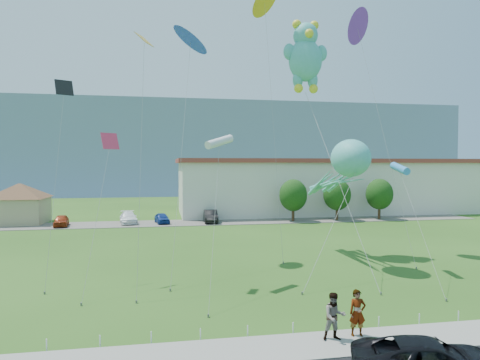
{
  "coord_description": "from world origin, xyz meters",
  "views": [
    {
      "loc": [
        -6.49,
        -18.8,
        7.28
      ],
      "look_at": [
        -1.65,
        8.0,
        6.33
      ],
      "focal_mm": 32.0,
      "sensor_mm": 36.0,
      "label": 1
    }
  ],
  "objects_px": {
    "pavilion": "(20,199)",
    "parked_car_white": "(128,218)",
    "parked_car_blue": "(162,218)",
    "warehouse": "(371,185)",
    "parked_car_red": "(61,221)",
    "pedestrian_left": "(357,313)",
    "octopus_kite": "(343,169)",
    "teddy_bear_kite": "(305,55)",
    "pedestrian_right": "(335,316)",
    "parked_car_black": "(211,216)"
  },
  "relations": [
    {
      "from": "pavilion",
      "to": "parked_car_white",
      "type": "xyz_separation_m",
      "value": [
        13.24,
        -2.31,
        -2.27
      ]
    },
    {
      "from": "parked_car_white",
      "to": "parked_car_blue",
      "type": "bearing_deg",
      "value": -17.83
    },
    {
      "from": "warehouse",
      "to": "parked_car_blue",
      "type": "xyz_separation_m",
      "value": [
        -32.65,
        -9.04,
        -3.44
      ]
    },
    {
      "from": "parked_car_blue",
      "to": "parked_car_white",
      "type": "bearing_deg",
      "value": 159.42
    },
    {
      "from": "parked_car_red",
      "to": "pedestrian_left",
      "type": "bearing_deg",
      "value": -68.97
    },
    {
      "from": "octopus_kite",
      "to": "teddy_bear_kite",
      "type": "height_order",
      "value": "teddy_bear_kite"
    },
    {
      "from": "parked_car_blue",
      "to": "teddy_bear_kite",
      "type": "bearing_deg",
      "value": -69.0
    },
    {
      "from": "pedestrian_right",
      "to": "teddy_bear_kite",
      "type": "bearing_deg",
      "value": 78.9
    },
    {
      "from": "pedestrian_right",
      "to": "teddy_bear_kite",
      "type": "relative_size",
      "value": 0.1
    },
    {
      "from": "pedestrian_left",
      "to": "octopus_kite",
      "type": "xyz_separation_m",
      "value": [
        4.98,
        12.91,
        5.94
      ]
    },
    {
      "from": "parked_car_red",
      "to": "octopus_kite",
      "type": "bearing_deg",
      "value": -51.08
    },
    {
      "from": "octopus_kite",
      "to": "pedestrian_right",
      "type": "bearing_deg",
      "value": -114.9
    },
    {
      "from": "parked_car_blue",
      "to": "parked_car_black",
      "type": "height_order",
      "value": "parked_car_black"
    },
    {
      "from": "parked_car_red",
      "to": "parked_car_black",
      "type": "relative_size",
      "value": 0.83
    },
    {
      "from": "parked_car_red",
      "to": "teddy_bear_kite",
      "type": "height_order",
      "value": "teddy_bear_kite"
    },
    {
      "from": "pedestrian_left",
      "to": "parked_car_black",
      "type": "distance_m",
      "value": 37.0
    },
    {
      "from": "pedestrian_left",
      "to": "teddy_bear_kite",
      "type": "bearing_deg",
      "value": 84.16
    },
    {
      "from": "parked_car_black",
      "to": "octopus_kite",
      "type": "bearing_deg",
      "value": -71.21
    },
    {
      "from": "pedestrian_left",
      "to": "parked_car_black",
      "type": "height_order",
      "value": "pedestrian_left"
    },
    {
      "from": "parked_car_white",
      "to": "parked_car_blue",
      "type": "xyz_separation_m",
      "value": [
        4.12,
        -0.73,
        -0.07
      ]
    },
    {
      "from": "teddy_bear_kite",
      "to": "octopus_kite",
      "type": "bearing_deg",
      "value": -75.6
    },
    {
      "from": "pavilion",
      "to": "pedestrian_left",
      "type": "relative_size",
      "value": 4.74
    },
    {
      "from": "pedestrian_left",
      "to": "parked_car_blue",
      "type": "distance_m",
      "value": 38.07
    },
    {
      "from": "warehouse",
      "to": "teddy_bear_kite",
      "type": "xyz_separation_m",
      "value": [
        -20.74,
        -28.44,
        12.33
      ]
    },
    {
      "from": "pedestrian_left",
      "to": "octopus_kite",
      "type": "relative_size",
      "value": 0.16
    },
    {
      "from": "warehouse",
      "to": "parked_car_black",
      "type": "distance_m",
      "value": 28.36
    },
    {
      "from": "octopus_kite",
      "to": "teddy_bear_kite",
      "type": "bearing_deg",
      "value": 104.4
    },
    {
      "from": "pavilion",
      "to": "pedestrian_left",
      "type": "height_order",
      "value": "pavilion"
    },
    {
      "from": "pavilion",
      "to": "pedestrian_left",
      "type": "xyz_separation_m",
      "value": [
        25.52,
        -40.22,
        -1.95
      ]
    },
    {
      "from": "parked_car_red",
      "to": "warehouse",
      "type": "bearing_deg",
      "value": 4.78
    },
    {
      "from": "parked_car_black",
      "to": "parked_car_red",
      "type": "bearing_deg",
      "value": -176.5
    },
    {
      "from": "parked_car_blue",
      "to": "teddy_bear_kite",
      "type": "xyz_separation_m",
      "value": [
        11.9,
        -19.4,
        15.77
      ]
    },
    {
      "from": "pedestrian_left",
      "to": "parked_car_red",
      "type": "distance_m",
      "value": 41.63
    },
    {
      "from": "teddy_bear_kite",
      "to": "parked_car_white",
      "type": "bearing_deg",
      "value": 128.51
    },
    {
      "from": "parked_car_red",
      "to": "teddy_bear_kite",
      "type": "relative_size",
      "value": 0.2
    },
    {
      "from": "pedestrian_left",
      "to": "parked_car_black",
      "type": "xyz_separation_m",
      "value": [
        -2.13,
        36.94,
        -0.24
      ]
    },
    {
      "from": "octopus_kite",
      "to": "parked_car_white",
      "type": "bearing_deg",
      "value": 124.64
    },
    {
      "from": "pedestrian_left",
      "to": "pedestrian_right",
      "type": "xyz_separation_m",
      "value": [
        -1.12,
        -0.24,
        0.0
      ]
    },
    {
      "from": "pavilion",
      "to": "teddy_bear_kite",
      "type": "relative_size",
      "value": 0.48
    },
    {
      "from": "parked_car_white",
      "to": "teddy_bear_kite",
      "type": "distance_m",
      "value": 30.14
    },
    {
      "from": "warehouse",
      "to": "parked_car_black",
      "type": "height_order",
      "value": "warehouse"
    },
    {
      "from": "pedestrian_left",
      "to": "parked_car_blue",
      "type": "bearing_deg",
      "value": 108.41
    },
    {
      "from": "pedestrian_left",
      "to": "parked_car_white",
      "type": "xyz_separation_m",
      "value": [
        -12.29,
        37.91,
        -0.31
      ]
    },
    {
      "from": "pavilion",
      "to": "parked_car_blue",
      "type": "bearing_deg",
      "value": -9.93
    },
    {
      "from": "pedestrian_right",
      "to": "teddy_bear_kite",
      "type": "distance_m",
      "value": 24.19
    },
    {
      "from": "warehouse",
      "to": "octopus_kite",
      "type": "height_order",
      "value": "octopus_kite"
    },
    {
      "from": "pedestrian_left",
      "to": "parked_car_blue",
      "type": "height_order",
      "value": "pedestrian_left"
    },
    {
      "from": "warehouse",
      "to": "parked_car_blue",
      "type": "height_order",
      "value": "warehouse"
    },
    {
      "from": "parked_car_red",
      "to": "parked_car_blue",
      "type": "height_order",
      "value": "parked_car_red"
    },
    {
      "from": "pedestrian_left",
      "to": "pedestrian_right",
      "type": "height_order",
      "value": "pedestrian_right"
    }
  ]
}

